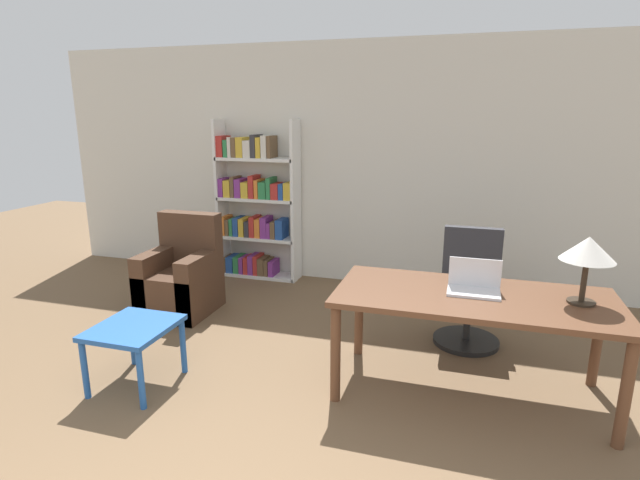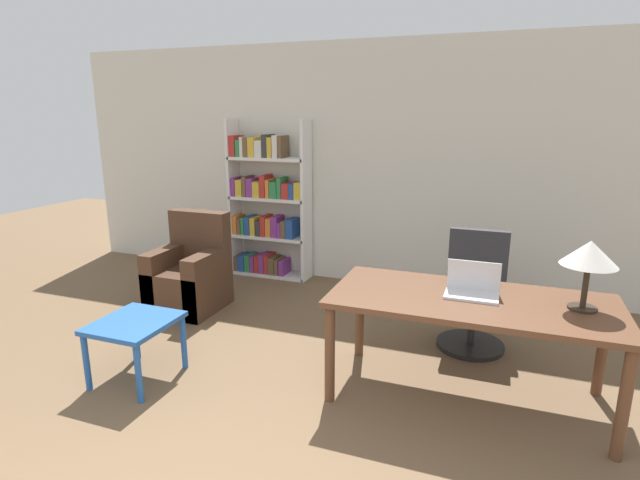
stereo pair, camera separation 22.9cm
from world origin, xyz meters
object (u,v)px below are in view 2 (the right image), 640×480
object	(u,v)px
bookshelf	(266,206)
laptop	(472,288)
desk	(471,310)
table_lamp	(590,255)
office_chair	(474,295)
armchair	(190,277)
side_table_blue	(135,330)

from	to	relation	value
bookshelf	laptop	bearing A→B (deg)	-37.76
desk	table_lamp	world-z (taller)	table_lamp
table_lamp	laptop	bearing A→B (deg)	179.24
desk	table_lamp	distance (m)	0.80
table_lamp	bookshelf	distance (m)	3.73
table_lamp	office_chair	distance (m)	1.26
armchair	bookshelf	xyz separation A→B (m)	(0.26, 1.23, 0.54)
side_table_blue	bookshelf	world-z (taller)	bookshelf
laptop	office_chair	xyz separation A→B (m)	(-0.02, 0.83, -0.34)
laptop	bookshelf	world-z (taller)	bookshelf
side_table_blue	office_chair	bearing A→B (deg)	32.83
table_lamp	bookshelf	bearing A→B (deg)	148.45
side_table_blue	armchair	world-z (taller)	armchair
table_lamp	side_table_blue	bearing A→B (deg)	-167.96
side_table_blue	laptop	bearing A→B (deg)	15.60
side_table_blue	armchair	bearing A→B (deg)	108.87
laptop	armchair	bearing A→B (deg)	165.67
laptop	table_lamp	world-z (taller)	table_lamp
desk	armchair	xyz separation A→B (m)	(-2.77, 0.76, -0.33)
laptop	side_table_blue	bearing A→B (deg)	-164.40
desk	office_chair	bearing A→B (deg)	91.28
armchair	laptop	bearing A→B (deg)	-14.33
table_lamp	bookshelf	world-z (taller)	bookshelf
table_lamp	office_chair	world-z (taller)	table_lamp
armchair	table_lamp	bearing A→B (deg)	-11.77
desk	laptop	xyz separation A→B (m)	(-0.00, 0.05, 0.14)
table_lamp	side_table_blue	size ratio (longest dim) A/B	0.76
laptop	office_chair	bearing A→B (deg)	91.06
laptop	armchair	xyz separation A→B (m)	(-2.76, 0.71, -0.47)
office_chair	armchair	bearing A→B (deg)	-177.36
armchair	bookshelf	world-z (taller)	bookshelf
table_lamp	bookshelf	size ratio (longest dim) A/B	0.24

